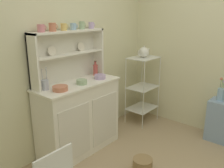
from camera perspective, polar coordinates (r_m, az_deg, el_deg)
wall_back at (r=3.04m, az=-11.81°, el=7.28°), size 3.84×0.05×2.50m
hutch_cabinet at (r=3.09m, az=-7.80°, el=-7.65°), size 1.09×0.45×0.91m
hutch_shelf_unit at (r=2.97m, az=-10.54°, el=7.56°), size 1.02×0.18×0.62m
bakers_rack at (r=3.84m, az=7.27°, el=0.06°), size 0.48×0.35×1.06m
floor_basket at (r=2.88m, az=7.23°, el=-18.45°), size 0.22×0.22×0.16m
cup_rose_0 at (r=2.69m, az=-16.42°, el=12.54°), size 0.09×0.08×0.08m
cup_terracotta_1 at (r=2.78m, az=-13.88°, el=12.95°), size 0.09×0.08×0.09m
cup_gold_2 at (r=2.87m, az=-11.32°, el=13.10°), size 0.08×0.07×0.08m
cup_sky_3 at (r=2.96m, az=-9.12°, el=13.29°), size 0.08×0.07×0.08m
cup_sage_4 at (r=3.06m, az=-7.10°, el=13.60°), size 0.08×0.07×0.09m
cup_lilac_5 at (r=3.17m, az=-4.92°, el=13.67°), size 0.08×0.07×0.08m
bowl_mixing_large at (r=2.68m, az=-12.14°, el=-1.00°), size 0.17×0.17×0.05m
bowl_floral_medium at (r=2.87m, az=-7.18°, el=0.50°), size 0.13×0.13×0.05m
bowl_cream_small at (r=3.09m, az=-2.87°, el=1.74°), size 0.15×0.15×0.05m
jam_bottle at (r=3.24m, az=-3.93°, el=3.42°), size 0.06×0.06×0.20m
utensil_jar at (r=2.74m, az=-15.52°, el=-0.08°), size 0.08×0.08×0.25m
porcelain_teapot at (r=3.73m, az=7.54°, el=7.46°), size 0.25×0.16×0.18m
flower_vase at (r=3.56m, az=24.34°, el=-2.04°), size 0.09×0.09×0.32m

